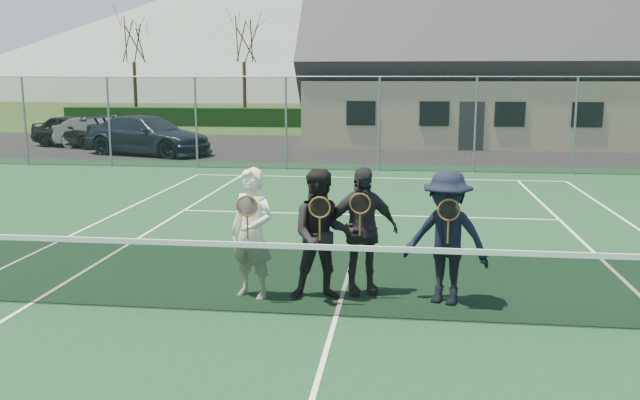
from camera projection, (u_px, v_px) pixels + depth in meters
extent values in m
plane|color=#2A4719|center=(385.00, 150.00, 28.11)|extent=(220.00, 220.00, 0.00)
cube|color=#14381E|center=(336.00, 318.00, 8.59)|extent=(30.00, 30.00, 0.02)
cube|color=black|center=(290.00, 148.00, 28.60)|extent=(40.00, 12.00, 0.01)
cube|color=black|center=(391.00, 118.00, 39.72)|extent=(40.00, 1.20, 1.10)
cone|color=slate|center=(236.00, 35.00, 102.71)|extent=(110.00, 110.00, 18.00)
cone|color=slate|center=(542.00, 19.00, 96.86)|extent=(120.00, 120.00, 22.00)
imported|color=black|center=(75.00, 131.00, 29.03)|extent=(4.40, 2.92, 1.39)
imported|color=gray|center=(102.00, 133.00, 28.52)|extent=(4.23, 2.27, 1.32)
imported|color=#1B2437|center=(148.00, 135.00, 26.17)|extent=(5.56, 3.54, 1.50)
cube|color=white|center=(376.00, 178.00, 20.19)|extent=(10.97, 0.06, 0.01)
cube|color=white|center=(32.00, 303.00, 9.09)|extent=(0.06, 23.77, 0.01)
cube|color=white|center=(365.00, 215.00, 14.83)|extent=(8.23, 0.06, 0.01)
cube|color=white|center=(336.00, 317.00, 8.59)|extent=(0.06, 12.80, 0.01)
cube|color=black|center=(336.00, 282.00, 8.51)|extent=(11.60, 0.02, 0.88)
cube|color=white|center=(336.00, 248.00, 8.42)|extent=(11.60, 0.03, 0.07)
cylinder|color=slate|center=(25.00, 121.00, 22.96)|extent=(0.07, 0.07, 3.00)
cylinder|color=slate|center=(109.00, 122.00, 22.59)|extent=(0.07, 0.07, 3.00)
cylinder|color=slate|center=(196.00, 123.00, 22.23)|extent=(0.07, 0.07, 3.00)
cylinder|color=slate|center=(286.00, 124.00, 21.86)|extent=(0.07, 0.07, 3.00)
cylinder|color=slate|center=(379.00, 125.00, 21.49)|extent=(0.07, 0.07, 3.00)
cylinder|color=slate|center=(475.00, 125.00, 21.13)|extent=(0.07, 0.07, 3.00)
cylinder|color=slate|center=(575.00, 126.00, 20.76)|extent=(0.07, 0.07, 3.00)
cube|color=black|center=(379.00, 125.00, 21.49)|extent=(30.00, 0.03, 3.00)
cylinder|color=slate|center=(380.00, 77.00, 21.22)|extent=(30.00, 0.04, 0.04)
cube|color=beige|center=(474.00, 111.00, 31.27)|extent=(15.00, 8.00, 2.80)
pyramid|color=#2D2D33|center=(478.00, 17.00, 30.50)|extent=(15.60, 8.20, 4.10)
cube|color=#2D2D33|center=(471.00, 126.00, 27.48)|extent=(1.00, 0.06, 2.00)
cube|color=black|center=(361.00, 113.00, 27.94)|extent=(1.20, 0.06, 1.00)
cube|color=black|center=(434.00, 114.00, 27.57)|extent=(1.20, 0.06, 1.00)
cube|color=black|center=(510.00, 114.00, 27.21)|extent=(1.20, 0.06, 1.00)
cube|color=black|center=(587.00, 115.00, 26.84)|extent=(1.20, 0.06, 1.00)
cylinder|color=#352113|center=(135.00, 93.00, 42.40)|extent=(0.22, 0.22, 3.85)
cylinder|color=#3D2316|center=(245.00, 94.00, 41.54)|extent=(0.22, 0.22, 3.85)
cylinder|color=#362613|center=(426.00, 94.00, 40.20)|extent=(0.22, 0.22, 3.85)
cylinder|color=#342412|center=(601.00, 95.00, 38.98)|extent=(0.22, 0.22, 3.85)
imported|color=white|center=(252.00, 233.00, 9.23)|extent=(0.77, 0.64, 1.80)
torus|color=brown|center=(247.00, 206.00, 8.89)|extent=(0.29, 0.02, 0.29)
cylinder|color=black|center=(247.00, 206.00, 8.89)|extent=(0.25, 0.00, 0.25)
cylinder|color=brown|center=(247.00, 227.00, 8.94)|extent=(0.03, 0.03, 0.32)
imported|color=black|center=(322.00, 235.00, 9.15)|extent=(0.97, 0.81, 1.80)
torus|color=brown|center=(320.00, 207.00, 8.80)|extent=(0.29, 0.02, 0.29)
cylinder|color=black|center=(320.00, 207.00, 8.80)|extent=(0.25, 0.00, 0.25)
cylinder|color=brown|center=(320.00, 228.00, 8.85)|extent=(0.03, 0.03, 0.32)
imported|color=#242328|center=(361.00, 230.00, 9.41)|extent=(1.14, 0.75, 1.80)
torus|color=brown|center=(360.00, 204.00, 9.06)|extent=(0.29, 0.02, 0.29)
cylinder|color=black|center=(360.00, 204.00, 9.06)|extent=(0.25, 0.00, 0.25)
cylinder|color=brown|center=(360.00, 224.00, 9.12)|extent=(0.03, 0.03, 0.32)
imported|color=black|center=(446.00, 238.00, 8.98)|extent=(1.33, 1.04, 1.80)
torus|color=brown|center=(449.00, 210.00, 8.64)|extent=(0.29, 0.02, 0.29)
cylinder|color=black|center=(449.00, 210.00, 8.64)|extent=(0.25, 0.00, 0.25)
cylinder|color=brown|center=(448.00, 231.00, 8.69)|extent=(0.03, 0.03, 0.32)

